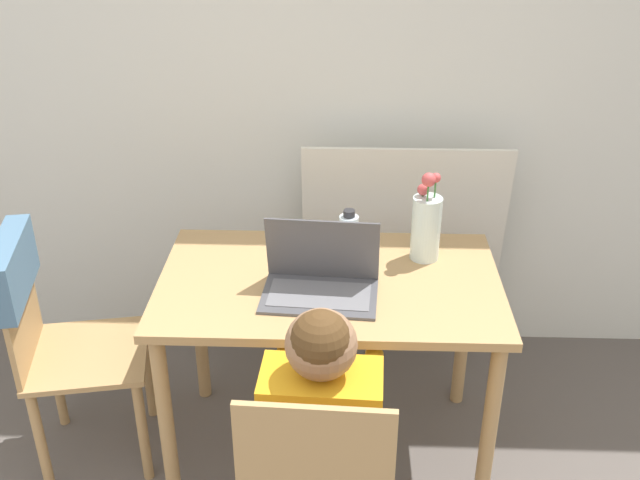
# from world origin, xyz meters

# --- Properties ---
(wall_back) EXTENTS (6.40, 0.05, 2.50)m
(wall_back) POSITION_xyz_m (0.00, 2.23, 1.25)
(wall_back) COLOR silver
(wall_back) RESTS_ON ground_plane
(dining_table) EXTENTS (1.13, 0.69, 0.73)m
(dining_table) POSITION_xyz_m (0.21, 1.45, 0.63)
(dining_table) COLOR tan
(dining_table) RESTS_ON ground_plane
(chair_spare) EXTENTS (0.50, 0.47, 0.90)m
(chair_spare) POSITION_xyz_m (-0.75, 1.40, 0.60)
(chair_spare) COLOR tan
(chair_spare) RESTS_ON ground_plane
(person_seated) EXTENTS (0.34, 0.43, 1.02)m
(person_seated) POSITION_xyz_m (0.21, 0.88, 0.64)
(person_seated) COLOR orange
(person_seated) RESTS_ON ground_plane
(laptop) EXTENTS (0.38, 0.26, 0.24)m
(laptop) POSITION_xyz_m (0.18, 1.38, 0.79)
(laptop) COLOR #4C4C51
(laptop) RESTS_ON dining_table
(flower_vase) EXTENTS (0.10, 0.10, 0.33)m
(flower_vase) POSITION_xyz_m (0.53, 1.61, 0.86)
(flower_vase) COLOR silver
(flower_vase) RESTS_ON dining_table
(water_bottle) EXTENTS (0.06, 0.06, 0.23)m
(water_bottle) POSITION_xyz_m (0.27, 1.51, 0.84)
(water_bottle) COLOR silver
(water_bottle) RESTS_ON dining_table
(cardboard_panel) EXTENTS (0.83, 0.15, 0.98)m
(cardboard_panel) POSITION_xyz_m (0.50, 2.10, 0.49)
(cardboard_panel) COLOR silver
(cardboard_panel) RESTS_ON ground_plane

